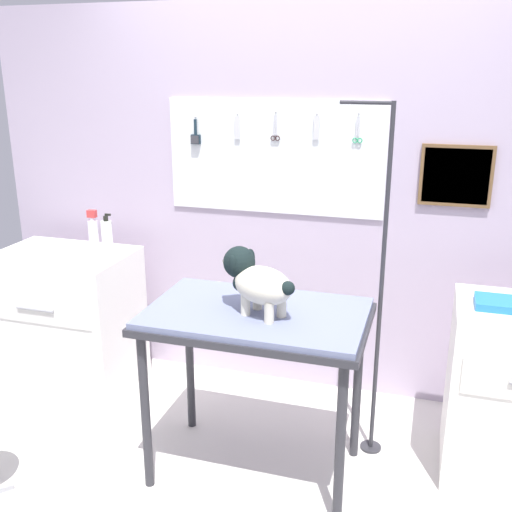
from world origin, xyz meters
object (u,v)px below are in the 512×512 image
dog (256,280)px  pump_bottle_white (107,235)px  grooming_table (255,328)px  grooming_arm (379,301)px  counter_left (68,321)px

dog → pump_bottle_white: size_ratio=1.75×
grooming_table → grooming_arm: (0.53, 0.34, 0.07)m
grooming_arm → pump_bottle_white: 1.68m
grooming_arm → dog: grooming_arm is taller
grooming_table → dog: size_ratio=2.58×
dog → pump_bottle_white: bearing=150.4°
dog → counter_left: (-1.37, 0.50, -0.59)m
dog → grooming_arm: bearing=36.1°
dog → counter_left: bearing=159.8°
pump_bottle_white → grooming_table: bearing=-28.6°
dog → counter_left: 1.57m
grooming_table → counter_left: counter_left is taller
grooming_table → counter_left: size_ratio=1.18×
counter_left → pump_bottle_white: 0.60m
grooming_table → grooming_arm: 0.63m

